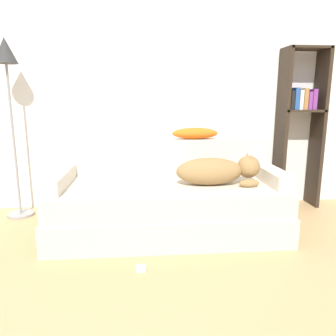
{
  "coord_description": "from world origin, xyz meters",
  "views": [
    {
      "loc": [
        -0.06,
        -1.04,
        1.13
      ],
      "look_at": [
        0.16,
        1.54,
        0.58
      ],
      "focal_mm": 35.0,
      "sensor_mm": 36.0,
      "label": 1
    }
  ],
  "objects": [
    {
      "name": "throw_pillow",
      "position": [
        0.46,
        2.04,
        0.8
      ],
      "size": [
        0.44,
        0.17,
        0.11
      ],
      "color": "orange",
      "rests_on": "couch_backrest"
    },
    {
      "name": "laptop",
      "position": [
        -0.05,
        1.59,
        0.44
      ],
      "size": [
        0.34,
        0.22,
        0.02
      ],
      "rotation": [
        0.0,
        0.0,
        0.05
      ],
      "color": "#B7B7BC",
      "rests_on": "couch"
    },
    {
      "name": "couch",
      "position": [
        0.16,
        1.63,
        0.21
      ],
      "size": [
        1.92,
        0.93,
        0.43
      ],
      "color": "beige",
      "rests_on": "ground_plane"
    },
    {
      "name": "dog",
      "position": [
        0.57,
        1.55,
        0.55
      ],
      "size": [
        0.7,
        0.27,
        0.26
      ],
      "color": "olive",
      "rests_on": "couch"
    },
    {
      "name": "bookshelf",
      "position": [
        1.58,
        2.23,
        0.93
      ],
      "size": [
        0.43,
        0.26,
        1.62
      ],
      "color": "#2D2319",
      "rests_on": "ground_plane"
    },
    {
      "name": "couch_arm_right",
      "position": [
        1.05,
        1.63,
        0.49
      ],
      "size": [
        0.15,
        0.74,
        0.12
      ],
      "color": "beige",
      "rests_on": "couch"
    },
    {
      "name": "wall_back",
      "position": [
        0.0,
        2.41,
        1.35
      ],
      "size": [
        7.18,
        0.06,
        2.7
      ],
      "color": "white",
      "rests_on": "ground_plane"
    },
    {
      "name": "floor_lamp",
      "position": [
        -1.24,
        2.14,
        1.3
      ],
      "size": [
        0.25,
        0.25,
        1.66
      ],
      "color": "gray",
      "rests_on": "ground_plane"
    },
    {
      "name": "couch_backrest",
      "position": [
        0.16,
        2.03,
        0.59
      ],
      "size": [
        1.88,
        0.15,
        0.32
      ],
      "color": "beige",
      "rests_on": "couch"
    },
    {
      "name": "power_adapter",
      "position": [
        -0.07,
        0.98,
        0.01
      ],
      "size": [
        0.06,
        0.06,
        0.03
      ],
      "color": "white",
      "rests_on": "ground_plane"
    },
    {
      "name": "couch_arm_left",
      "position": [
        -0.72,
        1.63,
        0.49
      ],
      "size": [
        0.15,
        0.74,
        0.12
      ],
      "color": "beige",
      "rests_on": "couch"
    }
  ]
}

